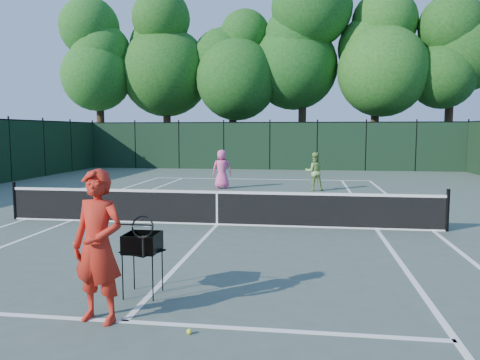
# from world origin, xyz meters

# --- Properties ---
(ground) EXTENTS (90.00, 90.00, 0.00)m
(ground) POSITION_xyz_m (0.00, 0.00, 0.00)
(ground) COLOR #45534A
(ground) RESTS_ON ground
(sideline_doubles_left) EXTENTS (0.10, 23.77, 0.01)m
(sideline_doubles_left) POSITION_xyz_m (-5.49, 0.00, 0.00)
(sideline_doubles_left) COLOR white
(sideline_doubles_left) RESTS_ON ground
(sideline_doubles_right) EXTENTS (0.10, 23.77, 0.01)m
(sideline_doubles_right) POSITION_xyz_m (5.49, 0.00, 0.00)
(sideline_doubles_right) COLOR white
(sideline_doubles_right) RESTS_ON ground
(sideline_singles_left) EXTENTS (0.10, 23.77, 0.01)m
(sideline_singles_left) POSITION_xyz_m (-4.12, 0.00, 0.00)
(sideline_singles_left) COLOR white
(sideline_singles_left) RESTS_ON ground
(sideline_singles_right) EXTENTS (0.10, 23.77, 0.01)m
(sideline_singles_right) POSITION_xyz_m (4.12, 0.00, 0.00)
(sideline_singles_right) COLOR white
(sideline_singles_right) RESTS_ON ground
(baseline_far) EXTENTS (10.97, 0.10, 0.01)m
(baseline_far) POSITION_xyz_m (0.00, 11.88, 0.00)
(baseline_far) COLOR white
(baseline_far) RESTS_ON ground
(service_line_near) EXTENTS (8.23, 0.10, 0.01)m
(service_line_near) POSITION_xyz_m (0.00, -6.40, 0.00)
(service_line_near) COLOR white
(service_line_near) RESTS_ON ground
(service_line_far) EXTENTS (8.23, 0.10, 0.01)m
(service_line_far) POSITION_xyz_m (0.00, 6.40, 0.00)
(service_line_far) COLOR white
(service_line_far) RESTS_ON ground
(center_service_line) EXTENTS (0.10, 12.80, 0.01)m
(center_service_line) POSITION_xyz_m (0.00, 0.00, 0.00)
(center_service_line) COLOR white
(center_service_line) RESTS_ON ground
(tennis_net) EXTENTS (11.69, 0.09, 1.06)m
(tennis_net) POSITION_xyz_m (0.00, 0.00, 0.48)
(tennis_net) COLOR black
(tennis_net) RESTS_ON ground
(fence_far) EXTENTS (24.00, 0.05, 3.00)m
(fence_far) POSITION_xyz_m (0.00, 18.00, 1.50)
(fence_far) COLOR black
(fence_far) RESTS_ON ground
(tree_0) EXTENTS (6.40, 6.40, 13.14)m
(tree_0) POSITION_xyz_m (-13.00, 21.50, 8.16)
(tree_0) COLOR black
(tree_0) RESTS_ON ground
(tree_1) EXTENTS (6.80, 6.80, 13.98)m
(tree_1) POSITION_xyz_m (-8.00, 22.00, 8.69)
(tree_1) COLOR black
(tree_1) RESTS_ON ground
(tree_2) EXTENTS (6.00, 6.00, 12.40)m
(tree_2) POSITION_xyz_m (-3.00, 21.80, 7.73)
(tree_2) COLOR black
(tree_2) RESTS_ON ground
(tree_3) EXTENTS (7.00, 7.00, 14.45)m
(tree_3) POSITION_xyz_m (2.00, 22.30, 9.01)
(tree_3) COLOR black
(tree_3) RESTS_ON ground
(tree_4) EXTENTS (6.20, 6.20, 12.97)m
(tree_4) POSITION_xyz_m (7.00, 21.60, 8.14)
(tree_4) COLOR black
(tree_4) RESTS_ON ground
(tree_5) EXTENTS (5.80, 5.80, 12.23)m
(tree_5) POSITION_xyz_m (12.00, 22.10, 7.71)
(tree_5) COLOR black
(tree_5) RESTS_ON ground
(coach) EXTENTS (1.07, 0.62, 2.00)m
(coach) POSITION_xyz_m (-0.32, -6.42, 1.00)
(coach) COLOR red
(coach) RESTS_ON ground
(player_pink) EXTENTS (0.87, 0.62, 1.68)m
(player_pink) POSITION_xyz_m (-1.28, 7.82, 0.84)
(player_pink) COLOR #EA5292
(player_pink) RESTS_ON ground
(player_green) EXTENTS (0.86, 0.72, 1.59)m
(player_green) POSITION_xyz_m (2.67, 7.62, 0.80)
(player_green) COLOR #82AF57
(player_green) RESTS_ON ground
(ball_hopper) EXTENTS (0.66, 0.66, 0.96)m
(ball_hopper) POSITION_xyz_m (-0.10, -5.41, 0.80)
(ball_hopper) COLOR black
(ball_hopper) RESTS_ON ground
(loose_ball_near_cart) EXTENTS (0.07, 0.07, 0.07)m
(loose_ball_near_cart) POSITION_xyz_m (0.93, -6.65, 0.03)
(loose_ball_near_cart) COLOR #EDF532
(loose_ball_near_cart) RESTS_ON ground
(loose_ball_midcourt) EXTENTS (0.07, 0.07, 0.07)m
(loose_ball_midcourt) POSITION_xyz_m (-2.68, -2.57, 0.03)
(loose_ball_midcourt) COLOR gold
(loose_ball_midcourt) RESTS_ON ground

